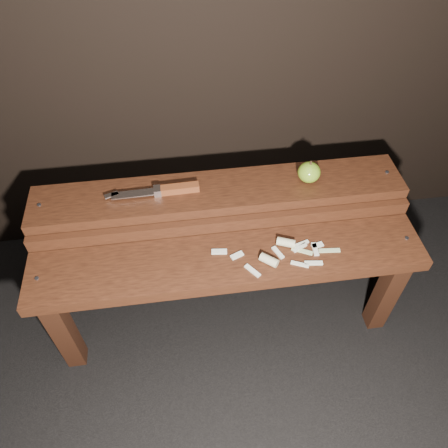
{
  "coord_description": "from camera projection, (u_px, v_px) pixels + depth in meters",
  "views": [
    {
      "loc": [
        -0.12,
        -0.84,
        1.46
      ],
      "look_at": [
        0.0,
        0.06,
        0.45
      ],
      "focal_mm": 35.0,
      "sensor_mm": 36.0,
      "label": 1
    }
  ],
  "objects": [
    {
      "name": "bench_rear_tier",
      "position": [
        220.0,
        208.0,
        1.45
      ],
      "size": [
        1.2,
        0.21,
        0.5
      ],
      "color": "black",
      "rests_on": "ground"
    },
    {
      "name": "apple",
      "position": [
        309.0,
        172.0,
        1.39
      ],
      "size": [
        0.07,
        0.07,
        0.08
      ],
      "color": "olive",
      "rests_on": "bench_rear_tier"
    },
    {
      "name": "ground",
      "position": [
        226.0,
        315.0,
        1.65
      ],
      "size": [
        60.0,
        60.0,
        0.0
      ],
      "primitive_type": "plane",
      "color": "black"
    },
    {
      "name": "apple_scraps",
      "position": [
        281.0,
        252.0,
        1.31
      ],
      "size": [
        0.39,
        0.13,
        0.03
      ],
      "color": "beige",
      "rests_on": "bench_front_tier"
    },
    {
      "name": "bench_front_tier",
      "position": [
        229.0,
        274.0,
        1.35
      ],
      "size": [
        1.2,
        0.2,
        0.42
      ],
      "color": "black",
      "rests_on": "ground"
    },
    {
      "name": "knife",
      "position": [
        168.0,
        190.0,
        1.37
      ],
      "size": [
        0.3,
        0.04,
        0.03
      ],
      "color": "brown",
      "rests_on": "bench_rear_tier"
    }
  ]
}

